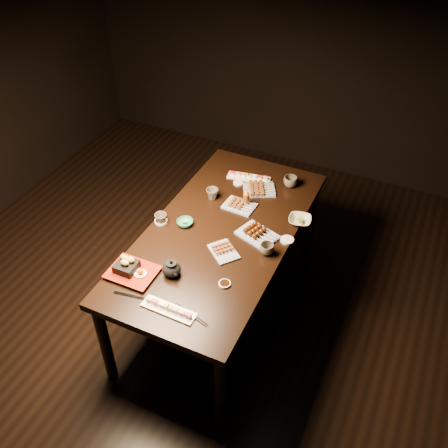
{
  "coord_description": "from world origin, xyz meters",
  "views": [
    {
      "loc": [
        1.41,
        -1.84,
        2.89
      ],
      "look_at": [
        0.35,
        0.42,
        0.77
      ],
      "focal_mm": 40.0,
      "sensor_mm": 36.0,
      "label": 1
    }
  ],
  "objects_px": {
    "edamame_bowl_green": "(185,223)",
    "yakitori_plate_left": "(259,188)",
    "sushi_platter_far": "(249,176)",
    "teacup_near_left": "(161,219)",
    "yakitori_plate_right": "(224,250)",
    "condiment_bottle": "(246,198)",
    "dining_table": "(221,271)",
    "tempura_tray": "(132,268)",
    "yakitori_plate_center": "(239,204)",
    "teacup_far_right": "(290,182)",
    "sushi_platter_near": "(169,308)",
    "teacup_mid_right": "(267,249)",
    "edamame_bowl_cream": "(300,220)",
    "teapot": "(171,268)",
    "teacup_far_left": "(212,194)"
  },
  "relations": [
    {
      "from": "yakitori_plate_center",
      "to": "teacup_far_right",
      "type": "xyz_separation_m",
      "value": [
        0.24,
        0.38,
        0.01
      ]
    },
    {
      "from": "sushi_platter_far",
      "to": "edamame_bowl_green",
      "type": "bearing_deg",
      "value": 65.78
    },
    {
      "from": "dining_table",
      "to": "sushi_platter_far",
      "type": "xyz_separation_m",
      "value": [
        -0.07,
        0.63,
        0.39
      ]
    },
    {
      "from": "teacup_near_left",
      "to": "edamame_bowl_green",
      "type": "bearing_deg",
      "value": 19.4
    },
    {
      "from": "dining_table",
      "to": "yakitori_plate_left",
      "type": "xyz_separation_m",
      "value": [
        0.06,
        0.51,
        0.4
      ]
    },
    {
      "from": "sushi_platter_far",
      "to": "teacup_near_left",
      "type": "bearing_deg",
      "value": 56.21
    },
    {
      "from": "tempura_tray",
      "to": "teacup_far_right",
      "type": "distance_m",
      "value": 1.35
    },
    {
      "from": "dining_table",
      "to": "edamame_bowl_green",
      "type": "relative_size",
      "value": 16.5
    },
    {
      "from": "edamame_bowl_cream",
      "to": "teacup_mid_right",
      "type": "relative_size",
      "value": 1.67
    },
    {
      "from": "yakitori_plate_center",
      "to": "sushi_platter_near",
      "type": "bearing_deg",
      "value": -85.54
    },
    {
      "from": "tempura_tray",
      "to": "teacup_mid_right",
      "type": "distance_m",
      "value": 0.83
    },
    {
      "from": "teacup_near_left",
      "to": "teacup_mid_right",
      "type": "height_order",
      "value": "teacup_near_left"
    },
    {
      "from": "sushi_platter_far",
      "to": "edamame_bowl_cream",
      "type": "height_order",
      "value": "sushi_platter_far"
    },
    {
      "from": "sushi_platter_near",
      "to": "yakitori_plate_left",
      "type": "bearing_deg",
      "value": 89.58
    },
    {
      "from": "yakitori_plate_right",
      "to": "teapot",
      "type": "height_order",
      "value": "teapot"
    },
    {
      "from": "yakitori_plate_center",
      "to": "teacup_mid_right",
      "type": "height_order",
      "value": "teacup_mid_right"
    },
    {
      "from": "sushi_platter_far",
      "to": "yakitori_plate_center",
      "type": "height_order",
      "value": "yakitori_plate_center"
    },
    {
      "from": "yakitori_plate_right",
      "to": "dining_table",
      "type": "bearing_deg",
      "value": 159.64
    },
    {
      "from": "teacup_far_left",
      "to": "teapot",
      "type": "distance_m",
      "value": 0.77
    },
    {
      "from": "tempura_tray",
      "to": "condiment_bottle",
      "type": "distance_m",
      "value": 0.96
    },
    {
      "from": "teacup_far_right",
      "to": "condiment_bottle",
      "type": "height_order",
      "value": "condiment_bottle"
    },
    {
      "from": "teacup_far_right",
      "to": "condiment_bottle",
      "type": "distance_m",
      "value": 0.4
    },
    {
      "from": "sushi_platter_near",
      "to": "teapot",
      "type": "relative_size",
      "value": 2.44
    },
    {
      "from": "teacup_near_left",
      "to": "sushi_platter_near",
      "type": "bearing_deg",
      "value": -56.32
    },
    {
      "from": "tempura_tray",
      "to": "condiment_bottle",
      "type": "xyz_separation_m",
      "value": [
        0.35,
        0.89,
        0.01
      ]
    },
    {
      "from": "tempura_tray",
      "to": "condiment_bottle",
      "type": "height_order",
      "value": "condiment_bottle"
    },
    {
      "from": "edamame_bowl_green",
      "to": "teacup_mid_right",
      "type": "distance_m",
      "value": 0.59
    },
    {
      "from": "sushi_platter_far",
      "to": "teacup_far_left",
      "type": "height_order",
      "value": "teacup_far_left"
    },
    {
      "from": "teacup_far_right",
      "to": "condiment_bottle",
      "type": "bearing_deg",
      "value": -120.14
    },
    {
      "from": "yakitori_plate_left",
      "to": "teacup_far_left",
      "type": "height_order",
      "value": "teacup_far_left"
    },
    {
      "from": "sushi_platter_near",
      "to": "teapot",
      "type": "xyz_separation_m",
      "value": [
        -0.12,
        0.25,
        0.04
      ]
    },
    {
      "from": "yakitori_plate_right",
      "to": "condiment_bottle",
      "type": "relative_size",
      "value": 1.47
    },
    {
      "from": "dining_table",
      "to": "sushi_platter_far",
      "type": "distance_m",
      "value": 0.74
    },
    {
      "from": "tempura_tray",
      "to": "teacup_near_left",
      "type": "relative_size",
      "value": 3.52
    },
    {
      "from": "yakitori_plate_right",
      "to": "tempura_tray",
      "type": "relative_size",
      "value": 0.69
    },
    {
      "from": "yakitori_plate_left",
      "to": "dining_table",
      "type": "bearing_deg",
      "value": -123.52
    },
    {
      "from": "yakitori_plate_right",
      "to": "edamame_bowl_cream",
      "type": "height_order",
      "value": "yakitori_plate_right"
    },
    {
      "from": "teapot",
      "to": "teacup_far_right",
      "type": "bearing_deg",
      "value": 111.35
    },
    {
      "from": "edamame_bowl_green",
      "to": "yakitori_plate_left",
      "type": "bearing_deg",
      "value": 61.34
    },
    {
      "from": "edamame_bowl_green",
      "to": "teacup_far_left",
      "type": "distance_m",
      "value": 0.34
    },
    {
      "from": "edamame_bowl_green",
      "to": "condiment_bottle",
      "type": "bearing_deg",
      "value": 51.85
    },
    {
      "from": "edamame_bowl_green",
      "to": "teacup_far_left",
      "type": "height_order",
      "value": "teacup_far_left"
    },
    {
      "from": "yakitori_plate_right",
      "to": "tempura_tray",
      "type": "bearing_deg",
      "value": -96.75
    },
    {
      "from": "edamame_bowl_green",
      "to": "teapot",
      "type": "xyz_separation_m",
      "value": [
        0.15,
        -0.43,
        0.04
      ]
    },
    {
      "from": "edamame_bowl_cream",
      "to": "condiment_bottle",
      "type": "height_order",
      "value": "condiment_bottle"
    },
    {
      "from": "teacup_far_right",
      "to": "condiment_bottle",
      "type": "relative_size",
      "value": 0.75
    },
    {
      "from": "edamame_bowl_cream",
      "to": "teacup_near_left",
      "type": "xyz_separation_m",
      "value": [
        -0.83,
        -0.4,
        0.02
      ]
    },
    {
      "from": "edamame_bowl_green",
      "to": "teacup_near_left",
      "type": "distance_m",
      "value": 0.16
    },
    {
      "from": "yakitori_plate_center",
      "to": "edamame_bowl_green",
      "type": "bearing_deg",
      "value": -123.9
    },
    {
      "from": "edamame_bowl_cream",
      "to": "teacup_near_left",
      "type": "distance_m",
      "value": 0.92
    }
  ]
}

